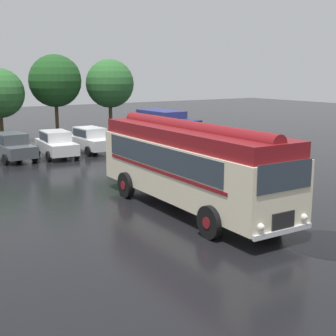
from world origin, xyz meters
TOP-DOWN VIEW (x-y plane):
  - ground_plane at (0.00, 0.00)m, footprint 120.00×120.00m
  - vintage_bus at (-0.44, -0.31)m, footprint 3.10×10.20m
  - car_near_left at (-3.33, 14.26)m, footprint 2.24×4.33m
  - car_mid_left at (-0.66, 13.79)m, footprint 2.18×4.31m
  - car_mid_right at (1.96, 14.34)m, footprint 2.11×4.28m
  - car_far_right at (5.04, 14.47)m, footprint 2.12×4.28m
  - box_van at (8.13, 14.43)m, footprint 2.45×5.82m
  - tree_centre at (-1.83, 22.06)m, footprint 3.74×3.74m
  - tree_right_of_centre at (2.71, 22.33)m, footprint 4.21×4.21m
  - tree_far_right at (7.08, 21.44)m, footprint 4.05×4.05m
  - puddle_patch at (0.99, -5.86)m, footprint 2.69×2.69m

SIDE VIEW (x-z plane):
  - ground_plane at x=0.00m, z-range 0.00..0.00m
  - puddle_patch at x=0.99m, z-range 0.00..0.01m
  - car_near_left at x=-3.33m, z-range 0.02..1.68m
  - car_mid_left at x=-0.66m, z-range 0.02..1.68m
  - car_mid_right at x=1.96m, z-range 0.02..1.68m
  - car_far_right at x=5.04m, z-range 0.02..1.68m
  - box_van at x=8.13m, z-range 0.11..2.61m
  - vintage_bus at x=-0.44m, z-range 0.15..3.64m
  - tree_centre at x=-1.83m, z-range 0.92..6.56m
  - tree_far_right at x=7.08m, z-range 1.23..7.63m
  - tree_right_of_centre at x=2.71m, z-range 1.35..8.09m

